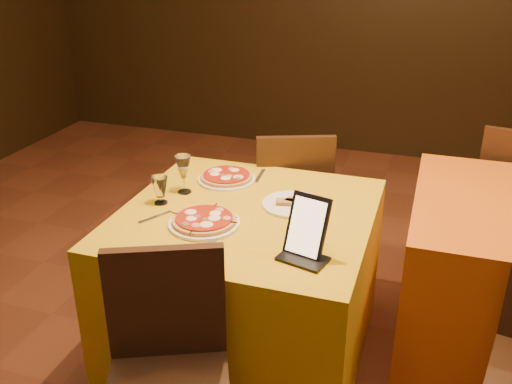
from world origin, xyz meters
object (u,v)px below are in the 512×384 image
(pizza_near, at_px, (204,222))
(water_glass, at_px, (160,190))
(wine_glass, at_px, (184,174))
(main_table, at_px, (247,282))
(pizza_far, at_px, (226,178))
(chair_main_far, at_px, (291,200))
(tablet, at_px, (307,226))

(pizza_near, distance_m, water_glass, 0.31)
(wine_glass, xyz_separation_m, water_glass, (-0.05, -0.14, -0.03))
(main_table, xyz_separation_m, pizza_far, (-0.21, 0.30, 0.39))
(main_table, bearing_deg, pizza_far, 125.12)
(chair_main_far, bearing_deg, pizza_near, 61.39)
(water_glass, height_order, tablet, tablet)
(chair_main_far, height_order, pizza_far, chair_main_far)
(main_table, bearing_deg, tablet, -39.42)
(pizza_near, bearing_deg, wine_glass, 128.20)
(pizza_far, relative_size, tablet, 1.18)
(pizza_far, xyz_separation_m, water_glass, (-0.19, -0.34, 0.05))
(tablet, bearing_deg, main_table, 155.36)
(water_glass, bearing_deg, tablet, -17.59)
(main_table, bearing_deg, pizza_near, -126.09)
(pizza_near, relative_size, pizza_far, 1.05)
(chair_main_far, relative_size, pizza_far, 3.15)
(chair_main_far, xyz_separation_m, pizza_near, (-0.13, -0.96, 0.31))
(main_table, distance_m, pizza_far, 0.53)
(wine_glass, bearing_deg, pizza_near, -51.80)
(chair_main_far, xyz_separation_m, water_glass, (-0.40, -0.83, 0.36))
(main_table, bearing_deg, chair_main_far, 90.00)
(main_table, distance_m, wine_glass, 0.59)
(chair_main_far, height_order, pizza_near, chair_main_far)
(pizza_near, height_order, pizza_far, same)
(main_table, height_order, wine_glass, wine_glass)
(pizza_far, distance_m, water_glass, 0.39)
(chair_main_far, bearing_deg, wine_glass, 42.09)
(chair_main_far, height_order, water_glass, chair_main_far)
(wine_glass, xyz_separation_m, tablet, (0.68, -0.38, 0.03))
(chair_main_far, bearing_deg, pizza_far, 45.88)
(wine_glass, bearing_deg, main_table, -16.06)
(chair_main_far, bearing_deg, tablet, 86.68)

